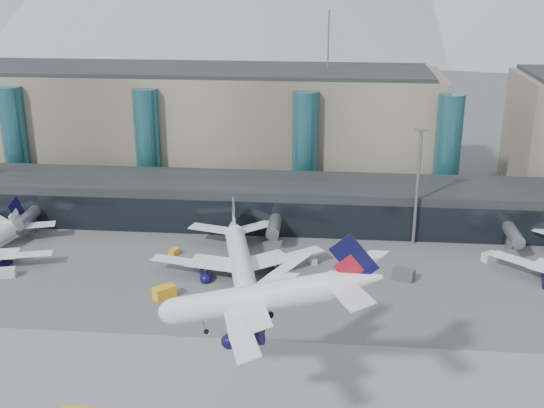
{
  "coord_description": "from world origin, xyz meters",
  "views": [
    {
      "loc": [
        11.96,
        -90.63,
        58.08
      ],
      "look_at": [
        0.68,
        32.0,
        13.83
      ],
      "focal_mm": 45.0,
      "sensor_mm": 36.0,
      "label": 1
    }
  ],
  "objects": [
    {
      "name": "veh_h",
      "position": [
        -17.71,
        18.18,
        1.1
      ],
      "size": [
        4.38,
        4.23,
        2.21
      ],
      "primitive_type": "cube",
      "rotation": [
        0.0,
        0.0,
        0.73
      ],
      "color": "orange",
      "rests_on": "ground"
    },
    {
      "name": "terminal_main",
      "position": [
        -25.0,
        90.0,
        15.44
      ],
      "size": [
        130.0,
        30.0,
        31.0
      ],
      "color": "gray",
      "rests_on": "ground"
    },
    {
      "name": "teal_towers",
      "position": [
        -14.99,
        74.01,
        14.01
      ],
      "size": [
        116.4,
        19.4,
        46.0
      ],
      "color": "#255D68",
      "rests_on": "ground"
    },
    {
      "name": "hero_jet",
      "position": [
        4.87,
        -12.68,
        18.09
      ],
      "size": [
        32.48,
        32.18,
        10.5
      ],
      "rotation": [
        0.0,
        -0.29,
        -0.17
      ],
      "color": "white",
      "rests_on": "ground"
    },
    {
      "name": "veh_c",
      "position": [
        26.32,
        29.77,
        1.12
      ],
      "size": [
        4.54,
        3.58,
        2.24
      ],
      "primitive_type": "cube",
      "rotation": [
        0.0,
        0.0,
        -0.42
      ],
      "color": "#46464B",
      "rests_on": "ground"
    },
    {
      "name": "ground",
      "position": [
        0.0,
        0.0,
        0.0
      ],
      "size": [
        900.0,
        900.0,
        0.0
      ],
      "primitive_type": "plane",
      "color": "#515154",
      "rests_on": "ground"
    },
    {
      "name": "lightmast_mid",
      "position": [
        30.0,
        48.0,
        14.42
      ],
      "size": [
        3.0,
        1.2,
        25.6
      ],
      "color": "slate",
      "rests_on": "ground"
    },
    {
      "name": "veh_d",
      "position": [
        44.58,
        40.17,
        0.9
      ],
      "size": [
        3.52,
        3.23,
        1.79
      ],
      "primitive_type": "cube",
      "rotation": [
        0.0,
        0.0,
        0.65
      ],
      "color": "#BDBDBD",
      "rests_on": "ground"
    },
    {
      "name": "concourse",
      "position": [
        -0.02,
        57.73,
        4.97
      ],
      "size": [
        170.0,
        27.0,
        10.0
      ],
      "color": "black",
      "rests_on": "ground"
    },
    {
      "name": "jet_parked_mid",
      "position": [
        -6.06,
        32.44,
        4.44
      ],
      "size": [
        35.57,
        36.49,
        11.73
      ],
      "rotation": [
        0.0,
        0.0,
        1.79
      ],
      "color": "white",
      "rests_on": "ground"
    },
    {
      "name": "veh_b",
      "position": [
        -20.36,
        37.22,
        0.64
      ],
      "size": [
        2.07,
        2.55,
        1.28
      ],
      "primitive_type": "cube",
      "rotation": [
        0.0,
        0.0,
        1.2
      ],
      "color": "orange",
      "rests_on": "ground"
    },
    {
      "name": "veh_g",
      "position": [
        8.61,
        35.64,
        0.6
      ],
      "size": [
        2.02,
        2.39,
        1.21
      ],
      "primitive_type": "cube",
      "rotation": [
        0.0,
        0.0,
        -1.09
      ],
      "color": "#BDBDBD",
      "rests_on": "ground"
    },
    {
      "name": "veh_a",
      "position": [
        -50.25,
        23.9,
        0.9
      ],
      "size": [
        3.53,
        2.53,
        1.79
      ],
      "primitive_type": "cube",
      "rotation": [
        0.0,
        0.0,
        0.25
      ],
      "color": "#BDBDBD",
      "rests_on": "ground"
    }
  ]
}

